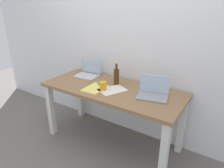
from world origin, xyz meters
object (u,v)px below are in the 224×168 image
laptop_right (153,92)px  coffee_mug (103,86)px  laptop_left (88,73)px  computer_mouse (101,83)px  desk (112,96)px  beer_bottle (116,76)px

laptop_right → coffee_mug: (-0.54, -0.15, 0.00)m
laptop_left → computer_mouse: 0.35m
computer_mouse → coffee_mug: (0.12, -0.13, 0.03)m
desk → computer_mouse: bearing=169.9°
laptop_right → computer_mouse: size_ratio=3.54×
coffee_mug → laptop_right: bearing=15.1°
desk → beer_bottle: (-0.02, 0.12, 0.21)m
laptop_right → desk: bearing=-174.7°
laptop_left → beer_bottle: (0.47, -0.04, 0.06)m
beer_bottle → laptop_left: bearing=175.2°
beer_bottle → coffee_mug: 0.23m
beer_bottle → coffee_mug: beer_bottle is taller
laptop_left → laptop_right: size_ratio=0.89×
laptop_right → beer_bottle: bearing=171.0°
beer_bottle → coffee_mug: bearing=-99.0°
computer_mouse → coffee_mug: coffee_mug is taller
beer_bottle → desk: bearing=-81.2°
desk → coffee_mug: 0.19m
desk → coffee_mug: bearing=-118.7°
computer_mouse → laptop_left: bearing=-173.0°
desk → laptop_left: (-0.49, 0.16, 0.15)m
desk → computer_mouse: size_ratio=16.54×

